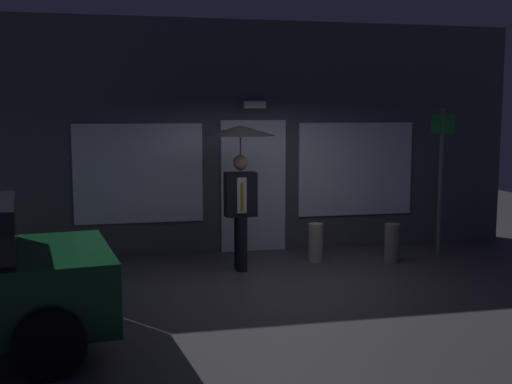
{
  "coord_description": "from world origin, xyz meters",
  "views": [
    {
      "loc": [
        -2.26,
        -8.19,
        2.34
      ],
      "look_at": [
        -0.23,
        0.93,
        1.16
      ],
      "focal_mm": 44.8,
      "sensor_mm": 36.0,
      "label": 1
    }
  ],
  "objects": [
    {
      "name": "ground_plane",
      "position": [
        0.0,
        0.0,
        0.0
      ],
      "size": [
        18.0,
        18.0,
        0.0
      ],
      "primitive_type": "plane",
      "color": "#423F44"
    },
    {
      "name": "building_facade",
      "position": [
        -0.0,
        2.34,
        1.89
      ],
      "size": [
        9.22,
        0.48,
        3.83
      ],
      "color": "#4C4C56",
      "rests_on": "ground"
    },
    {
      "name": "person_with_umbrella",
      "position": [
        -0.47,
        0.93,
        1.59
      ],
      "size": [
        1.05,
        1.05,
        2.14
      ],
      "rotation": [
        0.0,
        0.0,
        0.05
      ],
      "color": "black",
      "rests_on": "ground"
    },
    {
      "name": "street_sign_post",
      "position": [
        2.89,
        1.19,
        1.36
      ],
      "size": [
        0.4,
        0.07,
        2.39
      ],
      "color": "#595B60",
      "rests_on": "ground"
    },
    {
      "name": "sidewalk_bollard",
      "position": [
        0.78,
        1.18,
        0.3
      ],
      "size": [
        0.23,
        0.23,
        0.61
      ],
      "primitive_type": "cylinder",
      "color": "#B2A899",
      "rests_on": "ground"
    },
    {
      "name": "sidewalk_bollard_2",
      "position": [
        1.94,
        0.9,
        0.3
      ],
      "size": [
        0.23,
        0.23,
        0.6
      ],
      "primitive_type": "cylinder",
      "color": "slate",
      "rests_on": "ground"
    }
  ]
}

